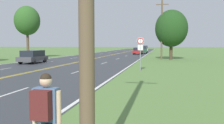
{
  "coord_description": "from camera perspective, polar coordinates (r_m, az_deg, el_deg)",
  "views": [
    {
      "loc": [
        10.31,
        -1.88,
        2.22
      ],
      "look_at": [
        7.67,
        10.76,
        1.26
      ],
      "focal_mm": 38.0,
      "sensor_mm": 36.0,
      "label": 1
    }
  ],
  "objects": [
    {
      "name": "car_dark_grey_hatchback_mid_near",
      "position": [
        29.52,
        -18.5,
        1.29
      ],
      "size": [
        1.91,
        4.04,
        1.53
      ],
      "rotation": [
        0.0,
        0.0,
        1.57
      ],
      "color": "black",
      "rests_on": "ground"
    },
    {
      "name": "tree_left_verge",
      "position": [
        36.03,
        14.1,
        7.83
      ],
      "size": [
        4.7,
        4.7,
        7.28
      ],
      "color": "#473828",
      "rests_on": "ground"
    },
    {
      "name": "car_dark_green_suv_receding",
      "position": [
        59.74,
        7.52,
        2.99
      ],
      "size": [
        2.05,
        4.82,
        1.8
      ],
      "rotation": [
        0.0,
        0.0,
        -1.54
      ],
      "color": "black",
      "rests_on": "ground"
    },
    {
      "name": "traffic_sign",
      "position": [
        19.79,
        6.85,
        3.94
      ],
      "size": [
        0.6,
        0.1,
        2.81
      ],
      "color": "gray",
      "rests_on": "ground"
    },
    {
      "name": "car_champagne_suv_distant",
      "position": [
        71.39,
        7.93,
        3.2
      ],
      "size": [
        1.96,
        4.67,
        1.9
      ],
      "rotation": [
        0.0,
        0.0,
        -1.52
      ],
      "color": "black",
      "rests_on": "ground"
    },
    {
      "name": "utility_pole_midground",
      "position": [
        35.2,
        11.88,
        7.74
      ],
      "size": [
        1.8,
        0.24,
        8.55
      ],
      "color": "brown",
      "rests_on": "ground"
    },
    {
      "name": "hitchhiker_person",
      "position": [
        4.52,
        -15.75,
        -11.01
      ],
      "size": [
        0.58,
        0.42,
        1.7
      ],
      "rotation": [
        0.0,
        0.0,
        1.53
      ],
      "color": "navy",
      "rests_on": "ground"
    },
    {
      "name": "tree_behind_sign",
      "position": [
        42.07,
        -19.73,
        9.31
      ],
      "size": [
        4.16,
        4.16,
        8.56
      ],
      "color": "brown",
      "rests_on": "ground"
    },
    {
      "name": "car_red_hatchback_mid_far",
      "position": [
        53.63,
        6.2,
        2.71
      ],
      "size": [
        1.97,
        3.64,
        1.53
      ],
      "rotation": [
        0.0,
        0.0,
        -1.62
      ],
      "color": "black",
      "rests_on": "ground"
    }
  ]
}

